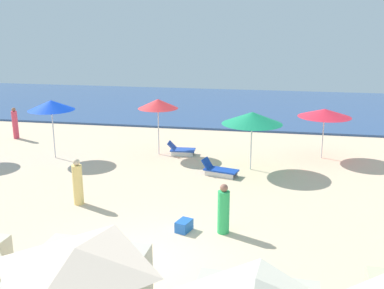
{
  "coord_description": "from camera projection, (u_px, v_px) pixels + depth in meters",
  "views": [
    {
      "loc": [
        3.25,
        -9.88,
        6.03
      ],
      "look_at": [
        -0.09,
        8.06,
        1.0
      ],
      "focal_mm": 42.12,
      "sensor_mm": 36.0,
      "label": 1
    }
  ],
  "objects": [
    {
      "name": "beachgoer_3",
      "position": [
        223.0,
        210.0,
        13.08
      ],
      "size": [
        0.47,
        0.47,
        1.52
      ],
      "rotation": [
        0.0,
        0.0,
        0.45
      ],
      "color": "#2FB35F",
      "rests_on": "ground_plane"
    },
    {
      "name": "lounge_chair_4_0",
      "position": [
        219.0,
        170.0,
        18.11
      ],
      "size": [
        1.55,
        0.92,
        0.64
      ],
      "rotation": [
        0.0,
        0.0,
        1.31
      ],
      "color": "silver",
      "rests_on": "ground_plane"
    },
    {
      "name": "ocean",
      "position": [
        229.0,
        105.0,
        32.77
      ],
      "size": [
        60.0,
        15.18,
        0.12
      ],
      "primitive_type": "cube",
      "color": "#304E83",
      "rests_on": "ground_plane"
    },
    {
      "name": "beachgoer_0",
      "position": [
        15.0,
        124.0,
        23.65
      ],
      "size": [
        0.34,
        0.34,
        1.66
      ],
      "rotation": [
        0.0,
        0.0,
        6.1
      ],
      "color": "#E94058",
      "rests_on": "ground_plane"
    },
    {
      "name": "cooler_box_0",
      "position": [
        184.0,
        226.0,
        13.33
      ],
      "size": [
        0.5,
        0.61,
        0.33
      ],
      "primitive_type": "cube",
      "rotation": [
        0.0,
        0.0,
        4.41
      ],
      "color": "blue",
      "rests_on": "ground_plane"
    },
    {
      "name": "beachgoer_1",
      "position": [
        78.0,
        183.0,
        15.15
      ],
      "size": [
        0.35,
        0.35,
        1.6
      ],
      "rotation": [
        0.0,
        0.0,
        3.18
      ],
      "color": "#F9D378",
      "rests_on": "ground_plane"
    },
    {
      "name": "umbrella_5",
      "position": [
        325.0,
        113.0,
        19.93
      ],
      "size": [
        2.34,
        2.34,
        2.26
      ],
      "color": "silver",
      "rests_on": "ground_plane"
    },
    {
      "name": "ground_plane",
      "position": [
        138.0,
        264.0,
        11.55
      ],
      "size": [
        60.0,
        60.0,
        0.0
      ],
      "primitive_type": "plane",
      "color": "beige"
    },
    {
      "name": "umbrella_3",
      "position": [
        158.0,
        104.0,
        20.42
      ],
      "size": [
        1.83,
        1.83,
        2.6
      ],
      "color": "silver",
      "rests_on": "ground_plane"
    },
    {
      "name": "umbrella_1",
      "position": [
        51.0,
        105.0,
        19.86
      ],
      "size": [
        2.05,
        2.05,
        2.65
      ],
      "color": "silver",
      "rests_on": "ground_plane"
    },
    {
      "name": "lounge_chair_3_0",
      "position": [
        181.0,
        150.0,
        20.88
      ],
      "size": [
        1.28,
        0.7,
        0.61
      ],
      "rotation": [
        0.0,
        0.0,
        1.62
      ],
      "color": "silver",
      "rests_on": "ground_plane"
    },
    {
      "name": "umbrella_4",
      "position": [
        252.0,
        118.0,
        18.32
      ],
      "size": [
        2.49,
        2.49,
        2.45
      ],
      "color": "silver",
      "rests_on": "ground_plane"
    }
  ]
}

